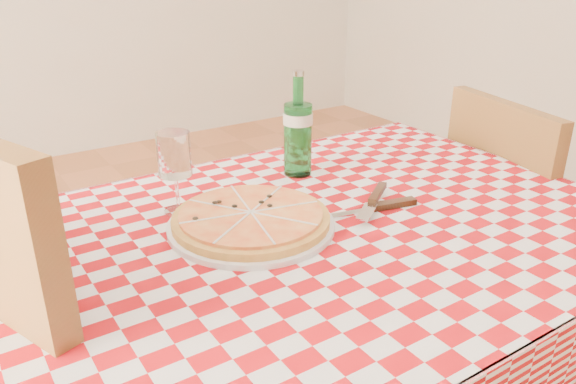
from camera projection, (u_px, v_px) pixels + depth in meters
name	position (u px, v px, depth m)	size (l,w,h in m)	color
dining_table	(313.00, 272.00, 1.13)	(1.20, 0.80, 0.75)	brown
tablecloth	(313.00, 230.00, 1.09)	(1.30, 0.90, 0.01)	#9B090E
chair_near	(515.00, 228.00, 1.63)	(0.48, 0.48, 0.90)	brown
pizza_plate	(251.00, 218.00, 1.09)	(0.33, 0.33, 0.04)	#C78B42
water_bottle	(298.00, 124.00, 1.31)	(0.07, 0.07, 0.25)	#1B6D2A
wine_glass	(176.00, 173.00, 1.13)	(0.07, 0.07, 0.17)	white
cutlery	(372.00, 205.00, 1.16)	(0.26, 0.22, 0.03)	silver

